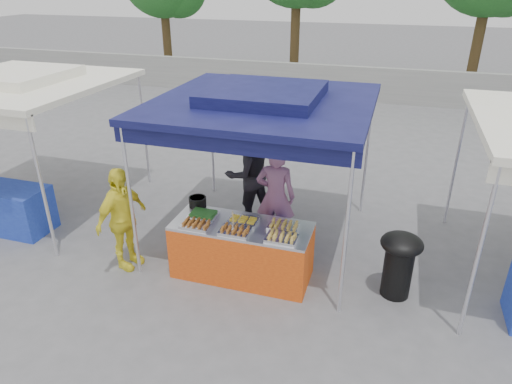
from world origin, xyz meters
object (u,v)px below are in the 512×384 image
(wok_burner, at_px, (399,260))
(vendor_woman, at_px, (276,197))
(helper_man, at_px, (248,174))
(cooking_pot, at_px, (198,202))
(vendor_table, at_px, (242,250))
(customer_person, at_px, (122,219))

(wok_burner, xyz_separation_m, vendor_woman, (-1.96, 0.79, 0.30))
(helper_man, bearing_deg, vendor_woman, 90.18)
(cooking_pot, relative_size, wok_burner, 0.28)
(cooking_pot, distance_m, helper_man, 1.39)
(vendor_table, relative_size, helper_man, 1.13)
(vendor_table, height_order, helper_man, helper_man)
(wok_burner, bearing_deg, customer_person, -160.72)
(vendor_woman, distance_m, helper_man, 0.98)
(vendor_woman, xyz_separation_m, customer_person, (-2.00, -1.28, -0.06))
(vendor_woman, relative_size, customer_person, 1.08)
(vendor_woman, xyz_separation_m, helper_man, (-0.69, 0.69, 0.02))
(vendor_table, relative_size, cooking_pot, 7.56)
(vendor_woman, bearing_deg, wok_burner, 153.52)
(helper_man, xyz_separation_m, customer_person, (-1.32, -1.97, -0.08))
(vendor_table, distance_m, cooking_pot, 1.03)
(vendor_table, distance_m, helper_man, 1.80)
(helper_man, bearing_deg, cooking_pot, 29.65)
(cooking_pot, distance_m, vendor_woman, 1.25)
(helper_man, height_order, customer_person, helper_man)
(vendor_table, relative_size, customer_person, 1.24)
(vendor_table, height_order, customer_person, customer_person)
(wok_burner, relative_size, helper_man, 0.54)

